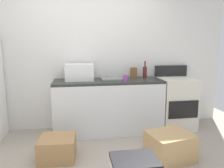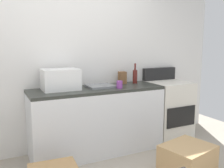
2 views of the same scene
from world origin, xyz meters
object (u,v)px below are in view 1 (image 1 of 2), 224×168
wine_bottle (145,72)px  knife_block (134,73)px  stove_oven (175,102)px  cardboard_box_large (57,148)px  microwave (79,72)px  cardboard_box_small (170,146)px  coffee_mug (126,78)px

wine_bottle → knife_block: (-0.19, 0.05, -0.02)m
stove_oven → wine_bottle: bearing=167.9°
stove_oven → cardboard_box_large: stove_oven is taller
knife_block → microwave: bearing=-173.9°
stove_oven → microwave: 1.79m
wine_bottle → knife_block: bearing=164.2°
stove_oven → cardboard_box_small: 1.25m
coffee_mug → cardboard_box_small: 1.25m
coffee_mug → knife_block: (0.22, 0.34, 0.04)m
knife_block → stove_oven: bearing=-13.0°
wine_bottle → cardboard_box_large: size_ratio=0.65×
coffee_mug → cardboard_box_large: bearing=-148.4°
stove_oven → microwave: microwave is taller
microwave → cardboard_box_small: bearing=-45.4°
knife_block → wine_bottle: bearing=-15.8°
cardboard_box_large → cardboard_box_small: (1.44, -0.26, 0.03)m
coffee_mug → cardboard_box_small: (0.39, -0.91, -0.77)m
microwave → wine_bottle: size_ratio=1.53×
microwave → cardboard_box_large: microwave is taller
wine_bottle → cardboard_box_large: wine_bottle is taller
knife_block → cardboard_box_small: knife_block is taller
coffee_mug → knife_block: size_ratio=0.56×
coffee_mug → cardboard_box_large: 1.47m
coffee_mug → cardboard_box_large: coffee_mug is taller
knife_block → cardboard_box_large: bearing=-142.4°
microwave → coffee_mug: 0.78m
stove_oven → cardboard_box_large: (-2.01, -0.81, -0.32)m
stove_oven → cardboard_box_small: size_ratio=2.05×
stove_oven → coffee_mug: size_ratio=11.00×
microwave → knife_block: 0.97m
knife_block → coffee_mug: bearing=-123.7°
cardboard_box_small → wine_bottle: bearing=88.9°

